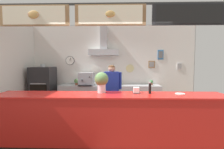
{
  "coord_description": "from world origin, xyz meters",
  "views": [
    {
      "loc": [
        0.13,
        -3.51,
        1.69
      ],
      "look_at": [
        0.01,
        0.78,
        1.37
      ],
      "focal_mm": 26.62,
      "sensor_mm": 36.0,
      "label": 1
    }
  ],
  "objects_px": {
    "potted_oregano": "(117,80)",
    "espresso_machine": "(86,79)",
    "condiment_plate": "(180,94)",
    "basil_vase": "(102,81)",
    "potted_basil": "(77,82)",
    "pizza_oven": "(43,90)",
    "potted_thyme": "(151,82)",
    "napkin_holder": "(136,90)",
    "pepper_grinder": "(150,88)",
    "shop_worker": "(112,93)"
  },
  "relations": [
    {
      "from": "basil_vase",
      "to": "espresso_machine",
      "type": "bearing_deg",
      "value": 108.26
    },
    {
      "from": "espresso_machine",
      "to": "shop_worker",
      "type": "bearing_deg",
      "value": -52.62
    },
    {
      "from": "potted_basil",
      "to": "espresso_machine",
      "type": "bearing_deg",
      "value": -4.32
    },
    {
      "from": "condiment_plate",
      "to": "potted_oregano",
      "type": "bearing_deg",
      "value": 118.56
    },
    {
      "from": "pizza_oven",
      "to": "potted_thyme",
      "type": "bearing_deg",
      "value": 2.32
    },
    {
      "from": "shop_worker",
      "to": "espresso_machine",
      "type": "bearing_deg",
      "value": -56.41
    },
    {
      "from": "pizza_oven",
      "to": "potted_basil",
      "type": "xyz_separation_m",
      "value": [
        1.09,
        0.15,
        0.26
      ]
    },
    {
      "from": "pepper_grinder",
      "to": "potted_basil",
      "type": "bearing_deg",
      "value": 131.97
    },
    {
      "from": "basil_vase",
      "to": "pizza_oven",
      "type": "bearing_deg",
      "value": 136.41
    },
    {
      "from": "potted_basil",
      "to": "basil_vase",
      "type": "relative_size",
      "value": 0.49
    },
    {
      "from": "potted_basil",
      "to": "condiment_plate",
      "type": "xyz_separation_m",
      "value": [
        2.63,
        -2.27,
        0.03
      ]
    },
    {
      "from": "espresso_machine",
      "to": "potted_thyme",
      "type": "relative_size",
      "value": 3.04
    },
    {
      "from": "espresso_machine",
      "to": "condiment_plate",
      "type": "relative_size",
      "value": 2.76
    },
    {
      "from": "pizza_oven",
      "to": "pepper_grinder",
      "type": "xyz_separation_m",
      "value": [
        3.12,
        -2.11,
        0.41
      ]
    },
    {
      "from": "pepper_grinder",
      "to": "napkin_holder",
      "type": "relative_size",
      "value": 1.66
    },
    {
      "from": "espresso_machine",
      "to": "basil_vase",
      "type": "relative_size",
      "value": 1.23
    },
    {
      "from": "shop_worker",
      "to": "potted_oregano",
      "type": "distance_m",
      "value": 1.25
    },
    {
      "from": "espresso_machine",
      "to": "condiment_plate",
      "type": "distance_m",
      "value": 3.21
    },
    {
      "from": "shop_worker",
      "to": "potted_basil",
      "type": "relative_size",
      "value": 7.73
    },
    {
      "from": "potted_thyme",
      "to": "napkin_holder",
      "type": "xyz_separation_m",
      "value": [
        -0.76,
        -2.2,
        0.1
      ]
    },
    {
      "from": "condiment_plate",
      "to": "pepper_grinder",
      "type": "relative_size",
      "value": 0.78
    },
    {
      "from": "potted_oregano",
      "to": "pepper_grinder",
      "type": "relative_size",
      "value": 1.15
    },
    {
      "from": "potted_oregano",
      "to": "espresso_machine",
      "type": "bearing_deg",
      "value": -176.97
    },
    {
      "from": "pizza_oven",
      "to": "pepper_grinder",
      "type": "distance_m",
      "value": 3.79
    },
    {
      "from": "pizza_oven",
      "to": "potted_basil",
      "type": "bearing_deg",
      "value": 7.75
    },
    {
      "from": "pizza_oven",
      "to": "espresso_machine",
      "type": "xyz_separation_m",
      "value": [
        1.43,
        0.12,
        0.35
      ]
    },
    {
      "from": "condiment_plate",
      "to": "basil_vase",
      "type": "height_order",
      "value": "basil_vase"
    },
    {
      "from": "shop_worker",
      "to": "potted_thyme",
      "type": "height_order",
      "value": "shop_worker"
    },
    {
      "from": "potted_oregano",
      "to": "condiment_plate",
      "type": "bearing_deg",
      "value": -61.44
    },
    {
      "from": "pizza_oven",
      "to": "basil_vase",
      "type": "xyz_separation_m",
      "value": [
        2.14,
        -2.04,
        0.53
      ]
    },
    {
      "from": "espresso_machine",
      "to": "potted_oregano",
      "type": "height_order",
      "value": "espresso_machine"
    },
    {
      "from": "pizza_oven",
      "to": "pepper_grinder",
      "type": "bearing_deg",
      "value": -34.03
    },
    {
      "from": "potted_oregano",
      "to": "pizza_oven",
      "type": "bearing_deg",
      "value": -175.87
    },
    {
      "from": "basil_vase",
      "to": "napkin_holder",
      "type": "bearing_deg",
      "value": -1.17
    },
    {
      "from": "pizza_oven",
      "to": "condiment_plate",
      "type": "bearing_deg",
      "value": -29.73
    },
    {
      "from": "shop_worker",
      "to": "pepper_grinder",
      "type": "height_order",
      "value": "shop_worker"
    },
    {
      "from": "espresso_machine",
      "to": "napkin_holder",
      "type": "bearing_deg",
      "value": -56.73
    },
    {
      "from": "napkin_holder",
      "to": "shop_worker",
      "type": "bearing_deg",
      "value": 117.98
    },
    {
      "from": "potted_thyme",
      "to": "napkin_holder",
      "type": "distance_m",
      "value": 2.33
    },
    {
      "from": "shop_worker",
      "to": "pepper_grinder",
      "type": "relative_size",
      "value": 6.57
    },
    {
      "from": "potted_thyme",
      "to": "pepper_grinder",
      "type": "distance_m",
      "value": 2.32
    },
    {
      "from": "pepper_grinder",
      "to": "pizza_oven",
      "type": "bearing_deg",
      "value": 145.97
    },
    {
      "from": "potted_thyme",
      "to": "basil_vase",
      "type": "distance_m",
      "value": 2.66
    },
    {
      "from": "condiment_plate",
      "to": "napkin_holder",
      "type": "xyz_separation_m",
      "value": [
        -0.86,
        0.07,
        0.05
      ]
    },
    {
      "from": "pizza_oven",
      "to": "potted_oregano",
      "type": "bearing_deg",
      "value": 4.13
    },
    {
      "from": "potted_thyme",
      "to": "espresso_machine",
      "type": "bearing_deg",
      "value": -179.38
    },
    {
      "from": "potted_oregano",
      "to": "basil_vase",
      "type": "relative_size",
      "value": 0.66
    },
    {
      "from": "condiment_plate",
      "to": "potted_basil",
      "type": "bearing_deg",
      "value": 139.14
    },
    {
      "from": "napkin_holder",
      "to": "potted_thyme",
      "type": "bearing_deg",
      "value": 70.86
    },
    {
      "from": "espresso_machine",
      "to": "potted_basil",
      "type": "bearing_deg",
      "value": 175.68
    }
  ]
}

